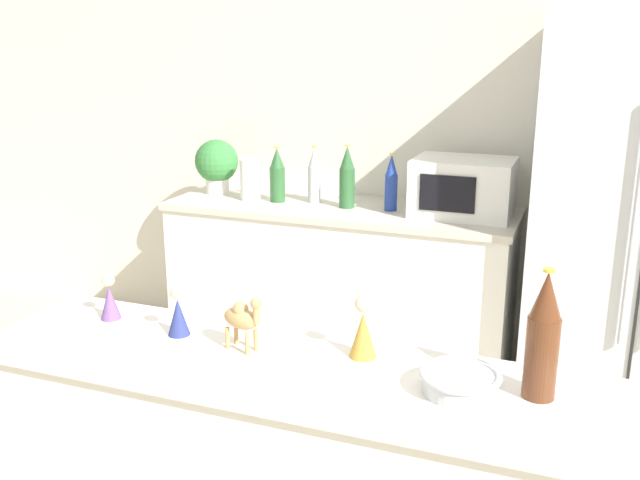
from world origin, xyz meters
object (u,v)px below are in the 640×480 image
(microwave, at_px, (463,187))
(back_bottle_2, at_px, (391,183))
(fruit_bowl, at_px, (460,381))
(wise_man_figurine_crimson, at_px, (110,300))
(wise_man_figurine_purple, at_px, (363,331))
(refrigerator, at_px, (640,230))
(potted_plant, at_px, (217,164))
(back_bottle_3, at_px, (277,176))
(back_bottle_1, at_px, (347,178))
(camel_figurine, at_px, (242,318))
(paper_towel_roll, at_px, (250,179))
(wine_bottle, at_px, (543,337))
(wise_man_figurine_blue, at_px, (178,314))
(back_bottle_0, at_px, (314,176))

(microwave, distance_m, back_bottle_2, 0.36)
(fruit_bowl, height_order, wise_man_figurine_crimson, wise_man_figurine_crimson)
(microwave, height_order, wise_man_figurine_purple, microwave)
(refrigerator, xyz_separation_m, back_bottle_2, (-1.17, 0.04, 0.12))
(refrigerator, xyz_separation_m, potted_plant, (-2.19, 0.09, 0.15))
(back_bottle_3, bearing_deg, refrigerator, -0.69)
(back_bottle_3, height_order, wise_man_figurine_purple, back_bottle_3)
(potted_plant, height_order, back_bottle_1, back_bottle_1)
(back_bottle_1, relative_size, camel_figurine, 2.01)
(paper_towel_roll, bearing_deg, wine_bottle, -47.23)
(camel_figurine, relative_size, wise_man_figurine_blue, 1.09)
(refrigerator, xyz_separation_m, wise_man_figurine_crimson, (-1.55, -1.73, 0.07))
(back_bottle_2, relative_size, wise_man_figurine_blue, 1.97)
(potted_plant, distance_m, wise_man_figurine_crimson, 1.93)
(paper_towel_roll, xyz_separation_m, microwave, (1.13, 0.07, 0.03))
(microwave, distance_m, back_bottle_3, 0.98)
(back_bottle_1, height_order, fruit_bowl, back_bottle_1)
(potted_plant, relative_size, fruit_bowl, 1.54)
(wise_man_figurine_blue, bearing_deg, wise_man_figurine_purple, 5.30)
(wise_man_figurine_blue, bearing_deg, paper_towel_roll, 110.23)
(back_bottle_0, distance_m, wise_man_figurine_blue, 1.86)
(wise_man_figurine_blue, distance_m, wise_man_figurine_crimson, 0.26)
(camel_figurine, bearing_deg, back_bottle_2, 92.95)
(microwave, distance_m, wise_man_figurine_crimson, 1.95)
(potted_plant, relative_size, wine_bottle, 0.94)
(back_bottle_3, xyz_separation_m, wise_man_figurine_crimson, (0.24, -1.75, -0.05))
(back_bottle_1, bearing_deg, paper_towel_roll, -178.57)
(paper_towel_roll, xyz_separation_m, wise_man_figurine_purple, (1.19, -1.72, -0.01))
(fruit_bowl, xyz_separation_m, wise_man_figurine_blue, (-0.82, 0.06, 0.03))
(back_bottle_0, xyz_separation_m, wise_man_figurine_blue, (0.31, -1.84, -0.05))
(potted_plant, height_order, camel_figurine, potted_plant)
(camel_figurine, height_order, wise_man_figurine_crimson, camel_figurine)
(refrigerator, xyz_separation_m, back_bottle_3, (-1.79, 0.02, 0.12))
(fruit_bowl, bearing_deg, refrigerator, 75.32)
(refrigerator, height_order, microwave, refrigerator)
(back_bottle_0, distance_m, wise_man_figurine_purple, 1.98)
(fruit_bowl, height_order, wise_man_figurine_blue, wise_man_figurine_blue)
(refrigerator, distance_m, camel_figurine, 2.09)
(wise_man_figurine_crimson, xyz_separation_m, wise_man_figurine_purple, (0.80, 0.02, 0.01))
(paper_towel_roll, bearing_deg, microwave, 3.47)
(refrigerator, distance_m, fruit_bowl, 1.88)
(microwave, relative_size, camel_figurine, 2.95)
(microwave, relative_size, back_bottle_2, 1.63)
(refrigerator, bearing_deg, back_bottle_0, 177.31)
(back_bottle_1, distance_m, wine_bottle, 2.10)
(paper_towel_roll, distance_m, back_bottle_0, 0.35)
(fruit_bowl, height_order, wise_man_figurine_purple, wise_man_figurine_purple)
(fruit_bowl, bearing_deg, wine_bottle, 15.02)
(back_bottle_1, xyz_separation_m, back_bottle_3, (-0.39, 0.00, -0.02))
(wise_man_figurine_blue, relative_size, wise_man_figurine_purple, 0.86)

